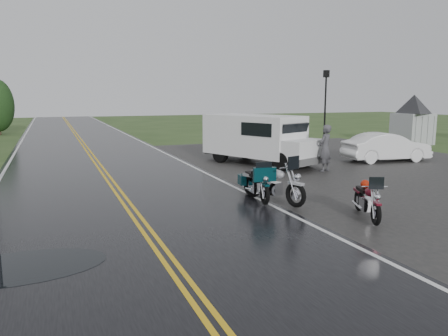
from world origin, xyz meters
name	(u,v)px	position (x,y,z in m)	size (l,w,h in m)	color
ground	(145,230)	(0.00, 0.00, 0.00)	(120.00, 120.00, 0.00)	#2D471E
road	(99,166)	(0.00, 10.00, 0.02)	(8.00, 100.00, 0.04)	black
parking_pad	(374,168)	(11.00, 5.00, 0.01)	(14.00, 24.00, 0.03)	black
visitor_center	(414,107)	(20.00, 12.00, 2.40)	(16.00, 10.00, 4.80)	#A8AAAD
motorcycle_red	(376,204)	(5.15, -1.86, 0.57)	(0.71, 1.94, 1.15)	#520915
motorcycle_teal	(265,186)	(3.61, 0.90, 0.61)	(0.75, 2.07, 1.23)	#042F35
motorcycle_silver	(296,185)	(4.26, 0.32, 0.70)	(0.86, 2.37, 1.40)	#B1B3B9
van_white	(282,144)	(6.85, 5.77, 1.15)	(2.20, 5.86, 2.30)	white
person_at_van	(325,149)	(8.53, 5.14, 0.96)	(0.70, 0.46, 1.93)	#454549
sedan_white	(386,148)	(12.89, 6.43, 0.68)	(1.43, 4.12, 1.36)	white
lamp_post_far_right	(325,107)	(14.95, 14.51, 2.41)	(0.41, 0.41, 4.82)	black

